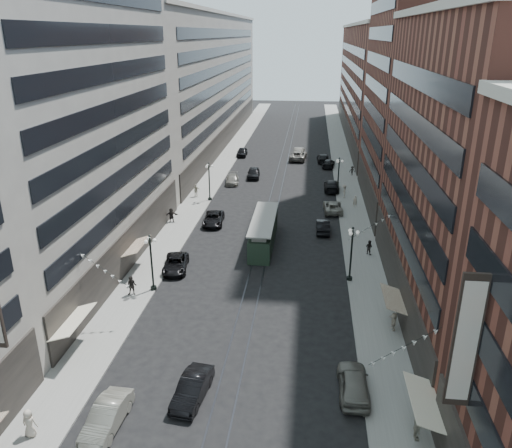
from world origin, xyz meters
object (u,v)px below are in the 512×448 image
at_px(pedestrian_7, 369,247).
at_px(pedestrian_9, 352,171).
at_px(car_13, 253,173).
at_px(car_1, 107,417).
at_px(pedestrian_2, 132,286).
at_px(pedestrian_4, 417,428).
at_px(car_7, 213,219).
at_px(car_11, 333,207).
at_px(car_14, 299,152).
at_px(car_9, 242,152).
at_px(car_12, 329,163).
at_px(lamppost_sw_far, 151,261).
at_px(pedestrian_8, 355,201).
at_px(car_4, 354,383).
at_px(lamppost_se_mid, 338,175).
at_px(lamppost_se_far, 351,252).
at_px(car_extra_2, 298,155).
at_px(lamppost_sw_mid, 209,180).
at_px(pedestrian_5, 171,215).
at_px(car_2, 176,264).
at_px(pedestrian_1, 29,423).
at_px(car_extra_0, 332,185).
at_px(car_8, 232,179).
at_px(car_10, 323,226).
at_px(pedestrian_extra_1, 394,321).
at_px(pedestrian_extra_0, 344,191).
at_px(streetcar, 264,232).

relative_size(pedestrian_7, pedestrian_9, 1.02).
bearing_deg(car_13, car_1, -95.60).
height_order(pedestrian_2, pedestrian_4, pedestrian_2).
bearing_deg(pedestrian_7, car_7, 13.11).
relative_size(car_11, car_14, 0.98).
distance_m(car_9, car_12, 18.02).
xyz_separation_m(lamppost_sw_far, pedestrian_8, (20.52, 26.14, -2.12)).
bearing_deg(pedestrian_7, pedestrian_8, -53.66).
bearing_deg(car_13, pedestrian_7, -64.65).
bearing_deg(car_4, lamppost_se_mid, -91.76).
xyz_separation_m(lamppost_se_far, car_11, (-0.95, 20.16, -2.37)).
bearing_deg(car_extra_2, lamppost_se_mid, 111.19).
bearing_deg(car_14, pedestrian_9, 128.27).
relative_size(lamppost_sw_far, pedestrian_2, 2.99).
bearing_deg(pedestrian_2, lamppost_sw_far, 32.14).
bearing_deg(car_12, car_extra_2, -34.35).
xyz_separation_m(car_1, car_13, (2.46, 57.03, 0.05)).
relative_size(lamppost_sw_mid, pedestrian_5, 3.04).
relative_size(lamppost_sw_far, car_2, 1.10).
distance_m(pedestrian_7, car_extra_2, 43.88).
height_order(pedestrian_1, car_13, pedestrian_1).
bearing_deg(car_13, pedestrian_5, -112.86).
height_order(car_13, pedestrian_8, pedestrian_8).
distance_m(car_12, car_14, 9.77).
bearing_deg(car_4, pedestrian_5, -56.23).
xyz_separation_m(car_9, car_extra_0, (16.80, -21.19, 0.01)).
relative_size(lamppost_se_far, pedestrian_5, 3.04).
distance_m(pedestrian_2, car_9, 56.48).
distance_m(car_8, pedestrian_9, 20.50).
relative_size(lamppost_sw_far, car_extra_0, 0.99).
bearing_deg(pedestrian_8, pedestrian_7, 85.83).
height_order(car_1, pedestrian_9, pedestrian_9).
bearing_deg(lamppost_sw_far, car_10, 46.15).
bearing_deg(pedestrian_7, car_11, -41.00).
distance_m(pedestrian_7, pedestrian_extra_1, 14.84).
distance_m(lamppost_se_mid, car_12, 16.57).
bearing_deg(car_9, car_11, -62.36).
bearing_deg(pedestrian_1, pedestrian_9, -109.72).
distance_m(car_extra_2, pedestrian_extra_0, 24.25).
bearing_deg(pedestrian_extra_0, lamppost_sw_far, -35.47).
relative_size(pedestrian_8, car_extra_0, 0.30).
distance_m(lamppost_se_mid, car_8, 17.22).
distance_m(pedestrian_8, car_extra_0, 8.40).
bearing_deg(car_13, car_extra_0, -27.67).
bearing_deg(car_4, pedestrian_9, -94.55).
bearing_deg(lamppost_sw_far, streetcar, 52.78).
bearing_deg(pedestrian_8, car_14, -79.59).
xyz_separation_m(lamppost_sw_far, car_10, (16.00, 16.66, -2.35)).
bearing_deg(pedestrian_7, car_13, -26.38).
xyz_separation_m(lamppost_se_far, pedestrian_1, (-20.21, -22.50, -2.03)).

